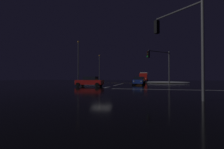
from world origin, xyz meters
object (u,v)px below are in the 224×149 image
(sedan_blue, at_px, (138,81))
(streetlamp_left_far, at_px, (99,66))
(sedan_gray, at_px, (141,80))
(traffic_signal_se, at_px, (180,35))
(box_truck, at_px, (144,77))
(streetlamp_left_near, at_px, (78,59))
(traffic_signal_ne, at_px, (160,61))
(sedan_black, at_px, (142,79))
(sedan_red_crossing, at_px, (90,81))
(sedan_orange, at_px, (141,80))

(sedan_blue, distance_m, streetlamp_left_far, 24.29)
(sedan_gray, height_order, traffic_signal_se, traffic_signal_se)
(box_truck, distance_m, streetlamp_left_near, 26.14)
(streetlamp_left_far, bearing_deg, traffic_signal_ne, -51.92)
(sedan_black, distance_m, traffic_signal_ne, 22.12)
(sedan_blue, xyz_separation_m, sedan_black, (-0.36, 18.14, 0.00))
(traffic_signal_se, height_order, streetlamp_left_near, streetlamp_left_near)
(sedan_blue, xyz_separation_m, streetlamp_left_near, (-13.96, 3.41, 4.84))
(sedan_blue, relative_size, traffic_signal_ne, 0.73)
(box_truck, xyz_separation_m, sedan_red_crossing, (-7.03, -32.44, -0.91))
(box_truck, bearing_deg, sedan_orange, -89.83)
(streetlamp_left_far, xyz_separation_m, streetlamp_left_near, (-0.00, -16.00, 0.56))
(sedan_blue, distance_m, traffic_signal_se, 20.11)
(traffic_signal_ne, relative_size, streetlamp_left_far, 0.68)
(traffic_signal_se, bearing_deg, streetlamp_left_near, 128.73)
(sedan_gray, xyz_separation_m, sedan_black, (-0.07, 6.18, 0.00))
(sedan_black, relative_size, box_truck, 0.52)
(box_truck, height_order, traffic_signal_ne, traffic_signal_ne)
(sedan_blue, distance_m, sedan_gray, 11.96)
(sedan_blue, distance_m, traffic_signal_ne, 6.09)
(sedan_black, height_order, traffic_signal_ne, traffic_signal_ne)
(sedan_black, bearing_deg, box_truck, 87.22)
(sedan_orange, relative_size, streetlamp_left_far, 0.49)
(sedan_blue, relative_size, streetlamp_left_near, 0.44)
(sedan_black, relative_size, traffic_signal_se, 0.67)
(sedan_gray, bearing_deg, sedan_blue, -88.60)
(box_truck, bearing_deg, streetlamp_left_near, -122.64)
(sedan_orange, xyz_separation_m, streetlamp_left_near, (-14.00, -2.48, 4.84))
(sedan_blue, xyz_separation_m, traffic_signal_ne, (3.85, -3.31, 3.37))
(sedan_gray, xyz_separation_m, traffic_signal_ne, (4.14, -15.27, 3.37))
(sedan_orange, height_order, sedan_red_crossing, same)
(box_truck, bearing_deg, sedan_black, -92.78)
(box_truck, bearing_deg, traffic_signal_ne, -82.27)
(sedan_gray, height_order, traffic_signal_ne, traffic_signal_ne)
(sedan_blue, bearing_deg, streetlamp_left_near, 166.28)
(box_truck, relative_size, traffic_signal_ne, 1.39)
(sedan_black, relative_size, traffic_signal_ne, 0.73)
(sedan_blue, bearing_deg, sedan_black, 91.14)
(sedan_orange, relative_size, sedan_gray, 1.00)
(traffic_signal_se, bearing_deg, box_truck, 95.50)
(sedan_blue, distance_m, sedan_black, 18.14)
(traffic_signal_se, bearing_deg, sedan_black, 97.04)
(sedan_red_crossing, height_order, streetlamp_left_near, streetlamp_left_near)
(sedan_gray, bearing_deg, sedan_black, 90.64)
(sedan_blue, bearing_deg, sedan_orange, 89.62)
(sedan_gray, relative_size, streetlamp_left_far, 0.49)
(sedan_gray, bearing_deg, traffic_signal_ne, -74.84)
(sedan_gray, xyz_separation_m, traffic_signal_se, (4.55, -31.27, 3.62))
(sedan_red_crossing, bearing_deg, sedan_black, 75.26)
(box_truck, bearing_deg, traffic_signal_se, -84.50)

